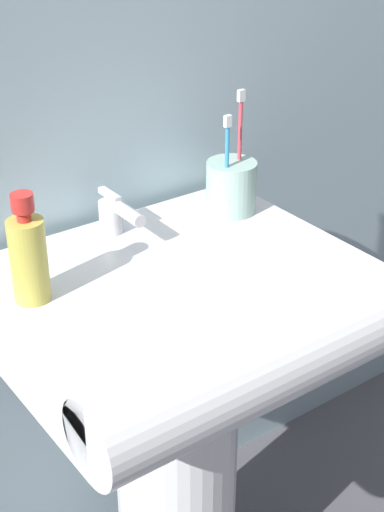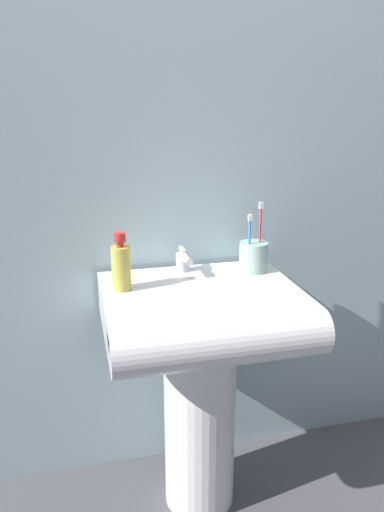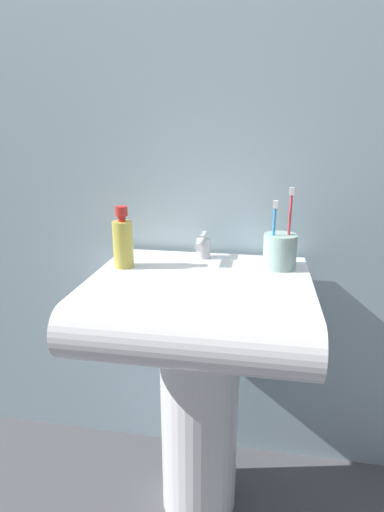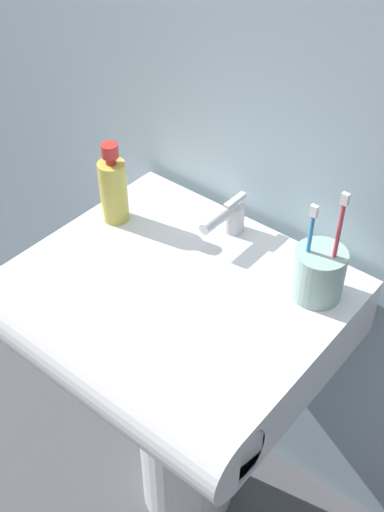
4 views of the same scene
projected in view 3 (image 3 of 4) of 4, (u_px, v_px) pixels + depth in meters
The scene contains 7 objects.
ground_plane at pixel (199, 498), 1.23m from camera, with size 6.00×6.00×0.00m, color #4C4C51.
wall_back at pixel (215, 86), 1.11m from camera, with size 5.00×0.05×2.40m, color #9EB7C1.
sink_pedestal at pixel (199, 417), 1.14m from camera, with size 0.22×0.22×0.60m, color white.
sink_basin at pixel (197, 307), 0.98m from camera, with size 0.55×0.48×0.12m.
faucet at pixel (203, 246), 1.14m from camera, with size 0.04×0.12×0.07m.
toothbrush_cup at pixel (280, 250), 1.07m from camera, with size 0.09×0.09×0.22m.
soap_bottle at pixel (123, 242), 1.07m from camera, with size 0.05×0.05×0.17m.
Camera 3 is at (0.14, -0.94, 1.08)m, focal length 28.00 mm.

